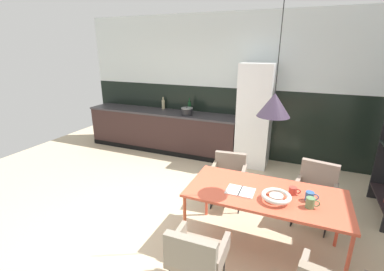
{
  "coord_description": "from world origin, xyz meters",
  "views": [
    {
      "loc": [
        1.39,
        -2.66,
        2.23
      ],
      "look_at": [
        -0.09,
        0.84,
        0.97
      ],
      "focal_mm": 25.04,
      "sensor_mm": 36.0,
      "label": 1
    }
  ],
  "objects": [
    {
      "name": "back_wall_splashback_dark",
      "position": [
        0.0,
        2.75,
        0.72
      ],
      "size": [
        6.68,
        0.12,
        1.44
      ],
      "primitive_type": "cube",
      "color": "black",
      "rests_on": "ground"
    },
    {
      "name": "dining_table",
      "position": [
        1.13,
        0.02,
        0.68
      ],
      "size": [
        1.69,
        0.81,
        0.73
      ],
      "color": "#D7553A",
      "rests_on": "ground"
    },
    {
      "name": "mug_dark_espresso",
      "position": [
        1.57,
        0.02,
        0.78
      ],
      "size": [
        0.13,
        0.09,
        0.1
      ],
      "color": "#335B93",
      "rests_on": "dining_table"
    },
    {
      "name": "ground_plane",
      "position": [
        0.0,
        0.0,
        0.0
      ],
      "size": [
        8.68,
        8.68,
        0.0
      ],
      "primitive_type": "plane",
      "color": "#C5B190"
    },
    {
      "name": "kitchen_counter",
      "position": [
        -1.47,
        2.39,
        0.45
      ],
      "size": [
        3.46,
        0.63,
        0.89
      ],
      "color": "#342120",
      "rests_on": "ground"
    },
    {
      "name": "armchair_head_of_table",
      "position": [
        0.68,
        -0.89,
        0.51
      ],
      "size": [
        0.5,
        0.48,
        0.77
      ],
      "rotation": [
        0.0,
        0.0,
        0.02
      ],
      "color": "gray",
      "rests_on": "ground"
    },
    {
      "name": "mug_short_terracotta",
      "position": [
        1.4,
        0.09,
        0.77
      ],
      "size": [
        0.12,
        0.08,
        0.08
      ],
      "color": "#B23D33",
      "rests_on": "dining_table"
    },
    {
      "name": "armchair_corner_seat",
      "position": [
        0.5,
        0.83,
        0.5
      ],
      "size": [
        0.53,
        0.52,
        0.75
      ],
      "rotation": [
        0.0,
        0.0,
        3.25
      ],
      "color": "gray",
      "rests_on": "ground"
    },
    {
      "name": "open_book",
      "position": [
        0.87,
        -0.08,
        0.74
      ],
      "size": [
        0.3,
        0.22,
        0.02
      ],
      "color": "white",
      "rests_on": "dining_table"
    },
    {
      "name": "refrigerator_column",
      "position": [
        0.57,
        2.39,
        0.98
      ],
      "size": [
        0.61,
        0.6,
        1.96
      ],
      "primitive_type": "cube",
      "color": "silver",
      "rests_on": "ground"
    },
    {
      "name": "bottle_spice_small",
      "position": [
        -1.54,
        2.62,
        1.0
      ],
      "size": [
        0.07,
        0.07,
        0.27
      ],
      "color": "tan",
      "rests_on": "kitchen_counter"
    },
    {
      "name": "cooking_pot",
      "position": [
        -0.81,
        2.29,
        0.97
      ],
      "size": [
        0.24,
        0.24,
        0.18
      ],
      "color": "black",
      "rests_on": "kitchen_counter"
    },
    {
      "name": "bottle_vinegar_dark",
      "position": [
        -0.85,
        2.52,
        1.02
      ],
      "size": [
        0.07,
        0.07,
        0.32
      ],
      "color": "#0F3319",
      "rests_on": "kitchen_counter"
    },
    {
      "name": "armchair_near_window",
      "position": [
        1.68,
        0.8,
        0.51
      ],
      "size": [
        0.56,
        0.55,
        0.82
      ],
      "rotation": [
        0.0,
        0.0,
        2.96
      ],
      "color": "gray",
      "rests_on": "ground"
    },
    {
      "name": "mug_tall_blue",
      "position": [
        1.57,
        -0.11,
        0.78
      ],
      "size": [
        0.13,
        0.08,
        0.11
      ],
      "color": "#5B8456",
      "rests_on": "dining_table"
    },
    {
      "name": "pendant_lamp_over_table_near",
      "position": [
        1.13,
        0.01,
        1.7
      ],
      "size": [
        0.32,
        0.32,
        1.25
      ],
      "color": "black"
    },
    {
      "name": "back_wall_panel_upper",
      "position": [
        0.0,
        2.75,
        2.16
      ],
      "size": [
        6.68,
        0.12,
        1.44
      ],
      "primitive_type": "cube",
      "color": "silver",
      "rests_on": "back_wall_splashback_dark"
    },
    {
      "name": "fruit_bowl",
      "position": [
        1.25,
        -0.12,
        0.78
      ],
      "size": [
        0.3,
        0.3,
        0.08
      ],
      "color": "silver",
      "rests_on": "dining_table"
    }
  ]
}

